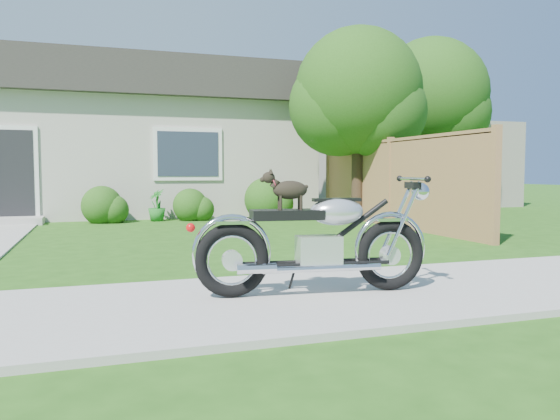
{
  "coord_description": "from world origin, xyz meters",
  "views": [
    {
      "loc": [
        0.33,
        -4.56,
        1.16
      ],
      "look_at": [
        2.21,
        1.0,
        0.75
      ],
      "focal_mm": 35.0,
      "sensor_mm": 36.0,
      "label": 1
    }
  ],
  "objects_px": {
    "fence": "(390,182)",
    "potted_plant_right": "(157,205)",
    "house": "(83,137)",
    "motorcycle_with_dog": "(318,240)",
    "tree_far": "(436,100)",
    "tree_near": "(364,97)"
  },
  "relations": [
    {
      "from": "fence",
      "to": "potted_plant_right",
      "type": "distance_m",
      "value": 5.43
    },
    {
      "from": "fence",
      "to": "potted_plant_right",
      "type": "xyz_separation_m",
      "value": [
        -4.62,
        2.8,
        -0.56
      ]
    },
    {
      "from": "house",
      "to": "potted_plant_right",
      "type": "height_order",
      "value": "house"
    },
    {
      "from": "potted_plant_right",
      "to": "motorcycle_with_dog",
      "type": "distance_m",
      "value": 8.54
    },
    {
      "from": "tree_far",
      "to": "fence",
      "type": "bearing_deg",
      "value": -134.02
    },
    {
      "from": "fence",
      "to": "tree_near",
      "type": "bearing_deg",
      "value": 89.93
    },
    {
      "from": "tree_near",
      "to": "potted_plant_right",
      "type": "relative_size",
      "value": 6.03
    },
    {
      "from": "potted_plant_right",
      "to": "house",
      "type": "bearing_deg",
      "value": 116.02
    },
    {
      "from": "house",
      "to": "tree_near",
      "type": "xyz_separation_m",
      "value": [
        6.3,
        -5.0,
        0.75
      ]
    },
    {
      "from": "motorcycle_with_dog",
      "to": "house",
      "type": "bearing_deg",
      "value": 107.54
    },
    {
      "from": "fence",
      "to": "tree_far",
      "type": "bearing_deg",
      "value": 45.98
    },
    {
      "from": "motorcycle_with_dog",
      "to": "fence",
      "type": "bearing_deg",
      "value": 61.58
    },
    {
      "from": "fence",
      "to": "motorcycle_with_dog",
      "type": "bearing_deg",
      "value": -125.28
    },
    {
      "from": "fence",
      "to": "tree_far",
      "type": "distance_m",
      "value": 5.96
    },
    {
      "from": "tree_near",
      "to": "tree_far",
      "type": "relative_size",
      "value": 0.87
    },
    {
      "from": "tree_near",
      "to": "motorcycle_with_dog",
      "type": "xyz_separation_m",
      "value": [
        -4.05,
        -6.96,
        -2.36
      ]
    },
    {
      "from": "potted_plant_right",
      "to": "fence",
      "type": "bearing_deg",
      "value": -31.22
    },
    {
      "from": "tree_near",
      "to": "tree_far",
      "type": "distance_m",
      "value": 4.66
    },
    {
      "from": "house",
      "to": "motorcycle_with_dog",
      "type": "distance_m",
      "value": 12.28
    },
    {
      "from": "fence",
      "to": "tree_near",
      "type": "height_order",
      "value": "tree_near"
    },
    {
      "from": "house",
      "to": "motorcycle_with_dog",
      "type": "xyz_separation_m",
      "value": [
        2.26,
        -11.96,
        -1.62
      ]
    },
    {
      "from": "house",
      "to": "motorcycle_with_dog",
      "type": "relative_size",
      "value": 5.67
    }
  ]
}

